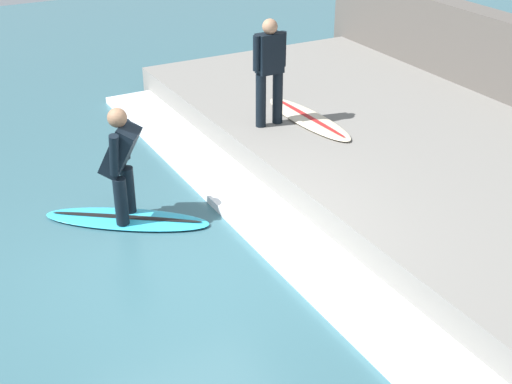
% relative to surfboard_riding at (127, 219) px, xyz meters
% --- Properties ---
extents(ground_plane, '(28.00, 28.00, 0.00)m').
position_rel_surfboard_riding_xyz_m(ground_plane, '(0.28, -1.25, -0.03)').
color(ground_plane, '#335B66').
extents(concrete_ledge, '(4.40, 11.44, 0.45)m').
position_rel_surfboard_riding_xyz_m(concrete_ledge, '(4.11, -1.25, 0.19)').
color(concrete_ledge, slate).
rests_on(concrete_ledge, ground_plane).
extents(wave_foam_crest, '(0.82, 10.87, 0.11)m').
position_rel_surfboard_riding_xyz_m(wave_foam_crest, '(1.50, -1.25, 0.02)').
color(wave_foam_crest, silver).
rests_on(wave_foam_crest, ground_plane).
extents(surfboard_riding, '(2.02, 1.67, 0.07)m').
position_rel_surfboard_riding_xyz_m(surfboard_riding, '(0.00, 0.00, 0.00)').
color(surfboard_riding, '#2DADD1').
rests_on(surfboard_riding, ground_plane).
extents(surfer_riding, '(0.62, 0.60, 1.44)m').
position_rel_surfboard_riding_xyz_m(surfer_riding, '(-0.00, 0.00, 0.83)').
color(surfer_riding, black).
rests_on(surfer_riding, surfboard_riding).
extents(surfer_waiting_near, '(0.53, 0.24, 1.57)m').
position_rel_surfboard_riding_xyz_m(surfer_waiting_near, '(2.59, 0.98, 1.30)').
color(surfer_waiting_near, black).
rests_on(surfer_waiting_near, concrete_ledge).
extents(surfboard_waiting_near, '(0.58, 2.03, 0.07)m').
position_rel_surfboard_riding_xyz_m(surfboard_waiting_near, '(3.18, 0.84, 0.45)').
color(surfboard_waiting_near, beige).
rests_on(surfboard_waiting_near, concrete_ledge).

